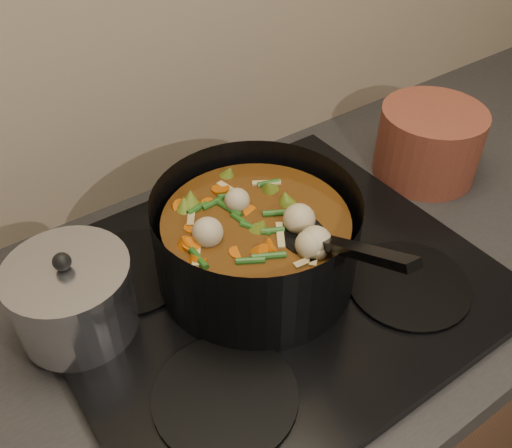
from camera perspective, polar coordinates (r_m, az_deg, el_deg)
counter at (r=1.24m, az=0.89°, el=-20.71°), size 2.64×0.64×0.91m
stovetop at (r=0.86m, az=1.21°, el=-5.90°), size 0.62×0.54×0.03m
stockpot at (r=0.81m, az=0.04°, el=-1.78°), size 0.36×0.43×0.21m
saucepan at (r=0.79m, az=-17.82°, el=-7.00°), size 0.16×0.16×0.13m
terracotta_crock at (r=1.10m, az=16.88°, el=7.77°), size 0.24×0.24×0.13m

